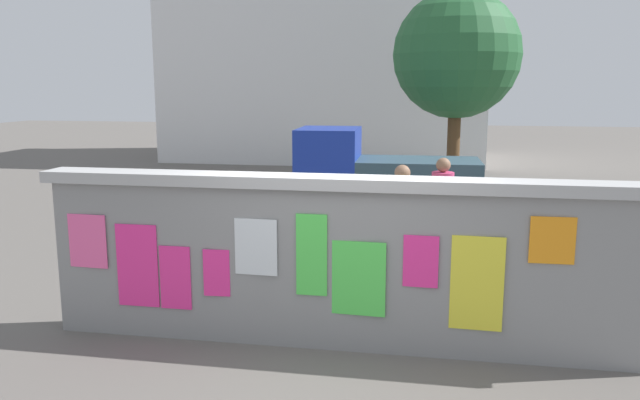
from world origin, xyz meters
The scene contains 9 objects.
ground centered at (0.00, 8.00, 0.00)m, with size 60.00×60.00×0.00m, color #605B56.
poster_wall centered at (0.00, 0.00, 0.92)m, with size 6.42×0.42×1.80m.
auto_rickshaw_truck centered at (-0.18, 6.32, 0.90)m, with size 3.64×1.61×1.85m.
motorcycle centered at (-2.07, 2.95, 0.46)m, with size 1.90×0.56×0.87m.
bicycle_near centered at (1.59, 1.27, 0.36)m, with size 1.68×0.50×0.95m.
person_walking centered at (0.49, 2.48, 0.99)m, with size 0.35×0.35×1.62m.
person_bystander centered at (1.06, 3.44, 0.99)m, with size 0.46×0.46×1.62m.
tree_roadside centered at (1.38, 9.46, 3.40)m, with size 3.03×3.03×4.93m.
building_background centered at (-3.03, 17.37, 3.75)m, with size 11.52×6.06×7.45m.
Camera 1 is at (0.90, -6.19, 2.70)m, focal length 35.36 mm.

